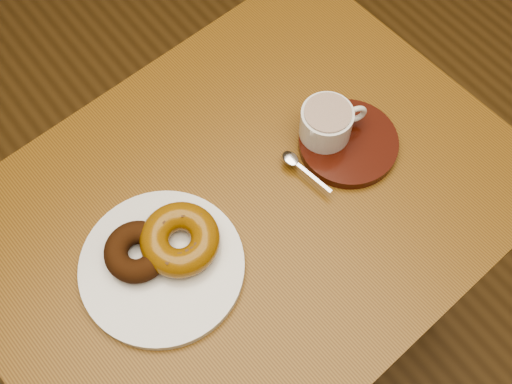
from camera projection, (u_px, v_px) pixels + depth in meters
ground at (347, 339)px, 1.75m from camera, size 6.00×6.00×0.00m
cafe_table at (247, 236)px, 1.14m from camera, size 0.90×0.70×0.82m
donut_plate at (162, 267)px, 0.97m from camera, size 0.29×0.29×0.02m
donut_cinnamon at (137, 252)px, 0.95m from camera, size 0.11×0.11×0.04m
donut_caramel at (180, 239)px, 0.95m from camera, size 0.16×0.16×0.04m
saucer at (348, 143)px, 1.06m from camera, size 0.18×0.18×0.02m
coffee_cup at (327, 122)px, 1.04m from camera, size 0.11×0.09×0.06m
teaspoon at (295, 162)px, 1.03m from camera, size 0.03×0.10×0.01m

